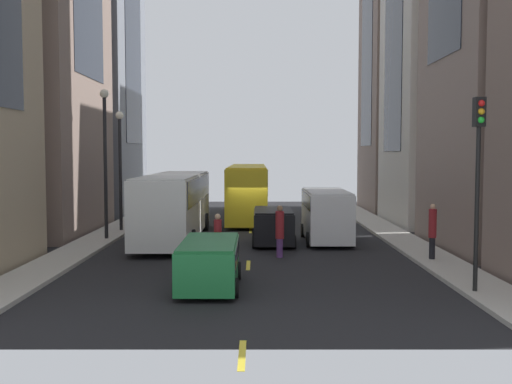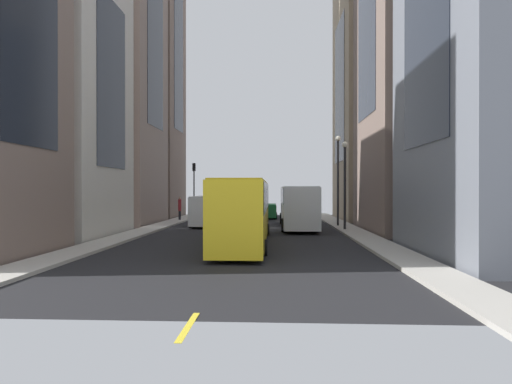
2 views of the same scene
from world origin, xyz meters
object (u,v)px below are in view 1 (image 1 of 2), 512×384
(delivery_van_white, at_px, (324,212))
(car_black_1, at_px, (272,224))
(pedestrian_walking_far, at_px, (430,229))
(pedestrian_waiting_curb, at_px, (216,239))
(streetcar_yellow, at_px, (246,187))
(traffic_light_near_corner, at_px, (476,157))
(car_green_0, at_px, (207,260))
(city_bus_white, at_px, (173,201))
(pedestrian_crossing_near, at_px, (278,230))

(delivery_van_white, bearing_deg, car_black_1, -164.11)
(pedestrian_walking_far, height_order, pedestrian_waiting_curb, pedestrian_walking_far)
(streetcar_yellow, height_order, pedestrian_waiting_curb, streetcar_yellow)
(pedestrian_walking_far, distance_m, traffic_light_near_corner, 6.37)
(delivery_van_white, height_order, car_black_1, delivery_van_white)
(delivery_van_white, xyz_separation_m, car_green_0, (-5.05, -10.21, -0.59))
(traffic_light_near_corner, bearing_deg, pedestrian_waiting_curb, 151.87)
(city_bus_white, distance_m, pedestrian_crossing_near, 7.37)
(delivery_van_white, height_order, pedestrian_walking_far, delivery_van_white)
(city_bus_white, bearing_deg, pedestrian_walking_far, -29.50)
(city_bus_white, distance_m, car_black_1, 5.32)
(city_bus_white, xyz_separation_m, car_green_0, (2.62, -10.95, -1.08))
(car_green_0, relative_size, pedestrian_crossing_near, 1.96)
(city_bus_white, height_order, pedestrian_waiting_curb, city_bus_white)
(delivery_van_white, xyz_separation_m, pedestrian_waiting_curb, (-4.98, -6.85, -0.38))
(streetcar_yellow, relative_size, pedestrian_walking_far, 6.22)
(pedestrian_walking_far, height_order, traffic_light_near_corner, traffic_light_near_corner)
(city_bus_white, relative_size, traffic_light_near_corner, 1.97)
(car_green_0, bearing_deg, pedestrian_waiting_curb, 88.82)
(pedestrian_waiting_curb, bearing_deg, city_bus_white, 119.32)
(city_bus_white, relative_size, delivery_van_white, 2.17)
(streetcar_yellow, relative_size, car_black_1, 3.47)
(car_black_1, height_order, pedestrian_waiting_curb, pedestrian_waiting_curb)
(pedestrian_crossing_near, bearing_deg, streetcar_yellow, -101.07)
(city_bus_white, distance_m, pedestrian_walking_far, 13.00)
(pedestrian_crossing_near, bearing_deg, car_green_0, 49.21)
(delivery_van_white, height_order, pedestrian_crossing_near, delivery_van_white)
(pedestrian_walking_far, distance_m, pedestrian_waiting_curb, 8.70)
(streetcar_yellow, xyz_separation_m, car_black_1, (1.41, -11.66, -1.12))
(delivery_van_white, relative_size, pedestrian_waiting_curb, 2.58)
(city_bus_white, distance_m, car_green_0, 11.31)
(city_bus_white, bearing_deg, car_green_0, -76.55)
(car_black_1, xyz_separation_m, pedestrian_walking_far, (6.30, -4.90, 0.35))
(streetcar_yellow, distance_m, pedestrian_walking_far, 18.28)
(delivery_van_white, distance_m, traffic_light_near_corner, 12.10)
(streetcar_yellow, xyz_separation_m, delivery_van_white, (4.08, -10.90, -0.61))
(pedestrian_waiting_curb, xyz_separation_m, traffic_light_near_corner, (8.30, -4.44, 3.17))
(delivery_van_white, bearing_deg, traffic_light_near_corner, -73.64)
(delivery_van_white, xyz_separation_m, car_black_1, (-2.67, -0.76, -0.51))
(city_bus_white, xyz_separation_m, pedestrian_waiting_curb, (2.69, -7.59, -0.87))
(car_black_1, distance_m, traffic_light_near_corner, 12.55)
(city_bus_white, distance_m, pedestrian_waiting_curb, 8.10)
(city_bus_white, bearing_deg, delivery_van_white, -5.50)
(city_bus_white, relative_size, car_black_1, 2.94)
(streetcar_yellow, xyz_separation_m, pedestrian_waiting_curb, (-0.91, -17.75, -0.99))
(pedestrian_crossing_near, bearing_deg, pedestrian_waiting_curb, 27.16)
(city_bus_white, xyz_separation_m, car_black_1, (5.00, -1.50, -1.00))
(delivery_van_white, height_order, pedestrian_waiting_curb, delivery_van_white)
(car_green_0, height_order, pedestrian_walking_far, pedestrian_walking_far)
(pedestrian_waiting_curb, xyz_separation_m, pedestrian_crossing_near, (2.48, 2.40, 0.04))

